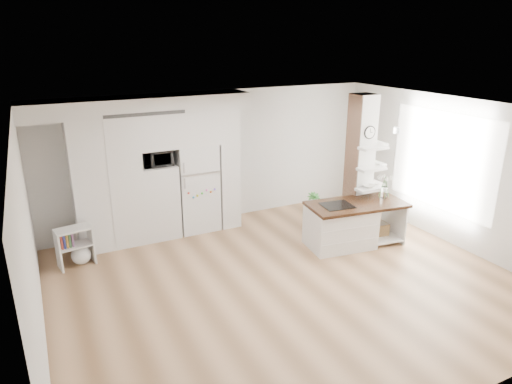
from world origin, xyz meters
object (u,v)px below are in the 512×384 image
at_px(bookshelf, 77,249).
at_px(floor_plant_a, 393,217).
at_px(kitchen_island, 346,224).
at_px(refrigerator, 196,187).

relative_size(bookshelf, floor_plant_a, 1.46).
xyz_separation_m(kitchen_island, floor_plant_a, (1.34, 0.21, -0.20)).
height_order(kitchen_island, bookshelf, kitchen_island).
xyz_separation_m(bookshelf, floor_plant_a, (5.88, -1.18, -0.07)).
bearing_deg(floor_plant_a, bookshelf, 168.61).
distance_m(refrigerator, floor_plant_a, 4.00).
distance_m(refrigerator, kitchen_island, 2.99).
bearing_deg(bookshelf, floor_plant_a, -21.40).
bearing_deg(bookshelf, kitchen_island, -27.11).
bearing_deg(refrigerator, bookshelf, -165.85).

